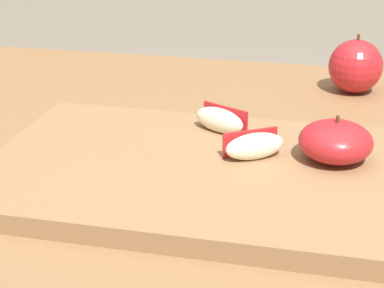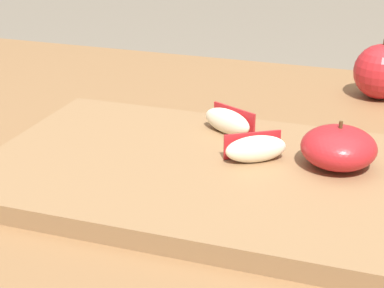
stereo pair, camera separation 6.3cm
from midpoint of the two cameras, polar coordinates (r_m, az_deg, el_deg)
The scene contains 6 objects.
dining_table at distance 0.76m, azimuth 2.61°, elevation -8.36°, with size 1.27×0.76×0.73m.
cutting_board at distance 0.65m, azimuth -2.77°, elevation -2.49°, with size 0.41×0.28×0.02m.
apple_half_skin_up at distance 0.65m, azimuth 10.04°, elevation 0.17°, with size 0.07×0.07×0.05m.
apple_wedge_near_knife at distance 0.65m, azimuth 2.84°, elevation -0.23°, with size 0.06×0.05×0.03m.
apple_wedge_right at distance 0.71m, azimuth 0.01°, elevation 2.12°, with size 0.07×0.05×0.03m.
whole_apple_crimson at distance 0.93m, azimuth 12.53°, elevation 6.75°, with size 0.08×0.08×0.08m.
Camera 1 is at (0.08, -0.65, 1.01)m, focal length 59.75 mm.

